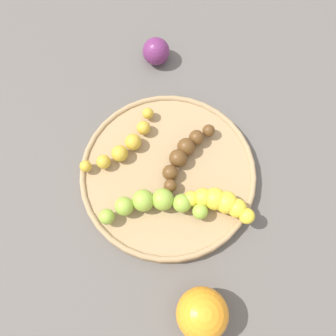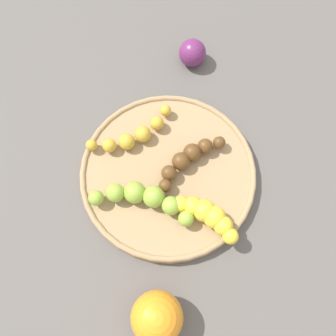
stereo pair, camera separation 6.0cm
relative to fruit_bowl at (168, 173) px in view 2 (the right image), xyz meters
name	(u,v)px [view 2 (the right image)]	position (x,y,z in m)	size (l,w,h in m)	color
ground_plane	(168,176)	(0.00, 0.00, -0.01)	(2.40, 2.40, 0.00)	#56514C
fruit_bowl	(168,173)	(0.00, 0.00, 0.00)	(0.30, 0.30, 0.02)	#A08259
banana_overripe	(188,159)	(-0.04, -0.01, 0.02)	(0.13, 0.08, 0.03)	#593819
banana_spotted	(133,135)	(0.04, -0.07, 0.02)	(0.16, 0.07, 0.03)	gold
banana_green	(143,198)	(0.05, 0.04, 0.03)	(0.16, 0.09, 0.04)	#8CAD38
banana_yellow	(208,215)	(-0.04, 0.09, 0.03)	(0.09, 0.09, 0.04)	yellow
orange_fruit	(157,318)	(0.07, 0.22, 0.03)	(0.08, 0.08, 0.08)	orange
plum_purple	(192,53)	(-0.10, -0.22, 0.01)	(0.05, 0.05, 0.05)	#662659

